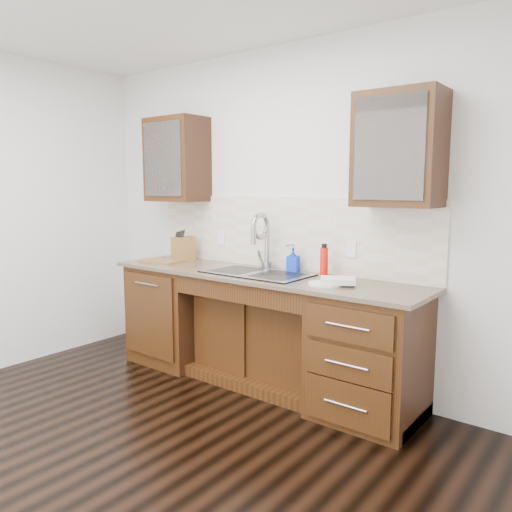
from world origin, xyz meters
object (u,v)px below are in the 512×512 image
Objects in this scene: soap_bottle at (293,260)px; water_bottle at (324,263)px; knife_block at (183,249)px; plate at (326,284)px; cutting_board at (162,261)px.

water_bottle is at bearing -22.20° from soap_bottle.
soap_bottle is 0.89× the size of knife_block.
soap_bottle is at bearing 148.13° from plate.
plate is (0.16, -0.24, -0.10)m from water_bottle.
cutting_board is (-1.70, 0.02, 0.00)m from plate.
plate is at bearing 9.45° from knife_block.
soap_bottle is 1.15m from knife_block.
knife_block reaches higher than cutting_board.
water_bottle is (0.31, -0.04, 0.01)m from soap_bottle.
soap_bottle is 0.87× the size of water_bottle.
water_bottle reaches higher than knife_block.
knife_block is (-1.46, -0.04, -0.00)m from water_bottle.
cutting_board is at bearing 179.27° from plate.
water_bottle reaches higher than soap_bottle.
knife_block reaches higher than plate.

